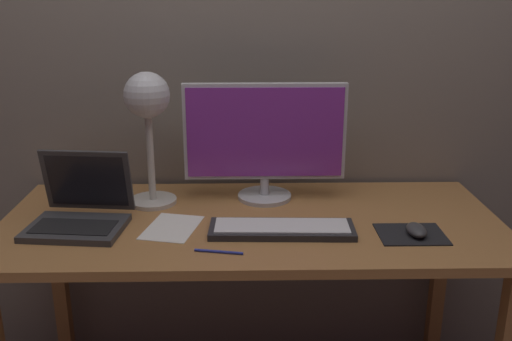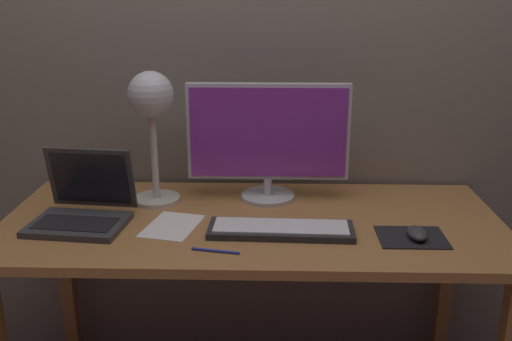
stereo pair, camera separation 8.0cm
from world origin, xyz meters
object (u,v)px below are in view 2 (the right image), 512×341
desk_lamp (152,107)px  mouse (417,233)px  laptop (84,202)px  pen (216,251)px  keyboard_main (281,229)px  monitor (268,138)px

desk_lamp → mouse: desk_lamp is taller
laptop → mouse: 1.03m
laptop → pen: 0.49m
desk_lamp → pen: bearing=-58.4°
keyboard_main → mouse: size_ratio=4.63×
laptop → desk_lamp: (0.19, 0.18, 0.27)m
desk_lamp → monitor: bearing=5.5°
mouse → keyboard_main: bearing=175.0°
mouse → pen: size_ratio=0.69×
monitor → desk_lamp: (-0.39, -0.04, 0.11)m
mouse → monitor: bearing=143.3°
desk_lamp → laptop: bearing=-137.5°
keyboard_main → desk_lamp: desk_lamp is taller
laptop → monitor: bearing=20.3°
keyboard_main → desk_lamp: (-0.43, 0.26, 0.32)m
monitor → pen: monitor is taller
monitor → keyboard_main: (0.04, -0.30, -0.21)m
monitor → mouse: bearing=-36.7°
desk_lamp → mouse: (0.83, -0.29, -0.31)m
keyboard_main → pen: keyboard_main is taller
keyboard_main → monitor: bearing=98.1°
keyboard_main → pen: (-0.19, -0.14, -0.01)m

